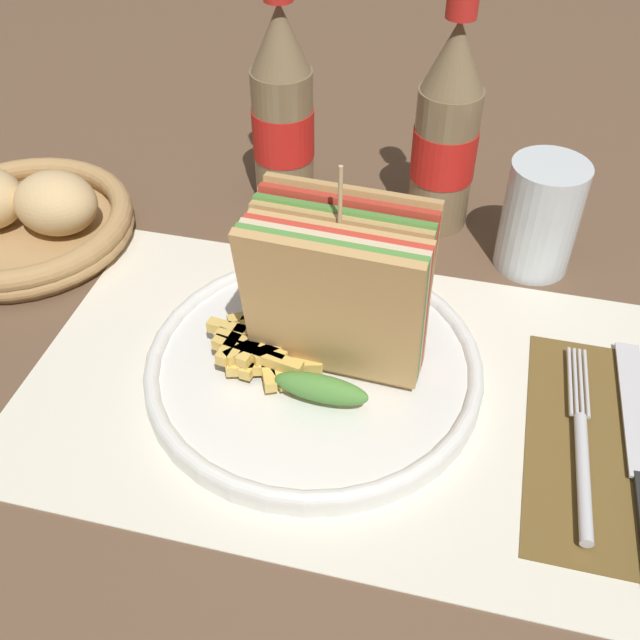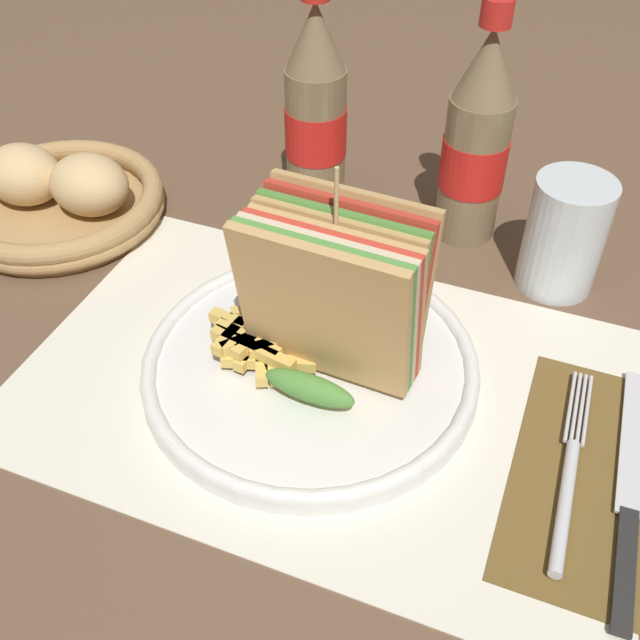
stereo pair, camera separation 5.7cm
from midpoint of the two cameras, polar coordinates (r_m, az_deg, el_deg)
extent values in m
plane|color=brown|center=(0.59, 3.26, -3.10)|extent=(4.00, 4.00, 0.00)
cube|color=silver|center=(0.57, 3.57, -5.28)|extent=(0.47, 0.31, 0.00)
cylinder|color=white|center=(0.58, 2.09, -3.80)|extent=(0.26, 0.26, 0.01)
torus|color=white|center=(0.57, 2.10, -3.31)|extent=(0.26, 0.26, 0.01)
cube|color=tan|center=(0.51, 3.29, 0.32)|extent=(0.13, 0.03, 0.13)
cube|color=#518E3D|center=(0.51, 3.60, 0.73)|extent=(0.13, 0.03, 0.13)
cube|color=beige|center=(0.52, 3.89, 1.13)|extent=(0.13, 0.03, 0.13)
cube|color=red|center=(0.52, 4.19, 1.52)|extent=(0.13, 0.03, 0.13)
cube|color=tan|center=(0.53, 4.47, 1.90)|extent=(0.13, 0.03, 0.13)
ellipsoid|color=#518E3D|center=(0.53, 2.26, -5.35)|extent=(0.07, 0.02, 0.02)
cube|color=tan|center=(0.52, 3.94, 1.45)|extent=(0.13, 0.03, 0.13)
cube|color=#518E3D|center=(0.53, 4.24, 2.02)|extent=(0.13, 0.03, 0.13)
cube|color=beige|center=(0.53, 4.53, 2.59)|extent=(0.13, 0.03, 0.13)
cube|color=red|center=(0.54, 4.82, 3.14)|extent=(0.13, 0.03, 0.13)
cube|color=tan|center=(0.54, 5.11, 3.68)|extent=(0.13, 0.03, 0.13)
ellipsoid|color=#518E3D|center=(0.56, 3.70, -2.42)|extent=(0.07, 0.02, 0.02)
cylinder|color=tan|center=(0.51, 4.33, 3.54)|extent=(0.00, 0.00, 0.16)
cube|color=#E0B756|center=(0.57, -1.60, -2.34)|extent=(0.06, 0.06, 0.01)
cube|color=#E0B756|center=(0.57, -2.06, -2.12)|extent=(0.01, 0.05, 0.01)
cube|color=#E0B756|center=(0.56, -1.02, -3.36)|extent=(0.07, 0.03, 0.01)
cube|color=#E0B756|center=(0.56, -1.57, -3.05)|extent=(0.03, 0.05, 0.01)
cube|color=#E0B756|center=(0.58, -1.68, 0.47)|extent=(0.05, 0.03, 0.01)
cube|color=#E0B756|center=(0.56, -2.04, -1.49)|extent=(0.04, 0.05, 0.01)
cube|color=#E0B756|center=(0.55, -2.24, -2.35)|extent=(0.07, 0.02, 0.01)
cube|color=#E0B756|center=(0.56, -2.13, -1.46)|extent=(0.02, 0.05, 0.01)
cube|color=#E0B756|center=(0.57, -3.07, -0.59)|extent=(0.06, 0.02, 0.01)
cube|color=#E0B756|center=(0.57, -3.78, -1.12)|extent=(0.02, 0.05, 0.01)
cube|color=#E0B756|center=(0.56, 0.78, -1.61)|extent=(0.06, 0.06, 0.01)
cube|color=#E0B756|center=(0.56, -2.65, -1.68)|extent=(0.06, 0.02, 0.01)
ellipsoid|color=maroon|center=(0.59, -0.67, 0.25)|extent=(0.03, 0.03, 0.01)
cube|color=brown|center=(0.56, 23.28, -11.14)|extent=(0.11, 0.21, 0.00)
cylinder|color=silver|center=(0.53, 21.18, -13.15)|extent=(0.01, 0.11, 0.01)
cylinder|color=silver|center=(0.59, 21.20, -6.24)|extent=(0.00, 0.07, 0.00)
cylinder|color=silver|center=(0.59, 21.58, -6.33)|extent=(0.00, 0.07, 0.00)
cylinder|color=silver|center=(0.59, 21.96, -6.41)|extent=(0.00, 0.07, 0.00)
cylinder|color=silver|center=(0.59, 22.34, -6.50)|extent=(0.00, 0.07, 0.00)
cube|color=black|center=(0.52, 25.30, -16.95)|extent=(0.01, 0.09, 0.00)
cube|color=silver|center=(0.59, 25.44, -8.03)|extent=(0.02, 0.13, 0.00)
cylinder|color=#7A6647|center=(0.74, 1.94, 13.66)|extent=(0.06, 0.06, 0.14)
cylinder|color=red|center=(0.73, 1.95, 14.12)|extent=(0.06, 0.06, 0.05)
cone|color=#7A6647|center=(0.70, 2.14, 20.79)|extent=(0.05, 0.05, 0.06)
cylinder|color=#7A6647|center=(0.71, 13.84, 11.03)|extent=(0.06, 0.06, 0.14)
cylinder|color=red|center=(0.70, 13.93, 11.50)|extent=(0.06, 0.06, 0.05)
cone|color=#7A6647|center=(0.66, 15.29, 18.28)|extent=(0.05, 0.05, 0.06)
cylinder|color=red|center=(0.65, 16.00, 21.60)|extent=(0.03, 0.03, 0.02)
cylinder|color=silver|center=(0.67, 20.48, 5.99)|extent=(0.07, 0.07, 0.10)
cylinder|color=#AD8451|center=(0.77, -17.12, 7.71)|extent=(0.19, 0.19, 0.01)
torus|color=#AD8451|center=(0.77, -17.23, 8.14)|extent=(0.20, 0.20, 0.02)
torus|color=#AD8451|center=(0.76, -17.39, 8.82)|extent=(0.20, 0.20, 0.02)
ellipsoid|color=tan|center=(0.74, -15.08, 9.85)|extent=(0.08, 0.07, 0.06)
ellipsoid|color=tan|center=(0.78, -19.74, 10.32)|extent=(0.08, 0.07, 0.06)
camera|label=1|loc=(0.03, -87.13, 2.62)|focal=42.00mm
camera|label=2|loc=(0.03, 92.87, -2.62)|focal=42.00mm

